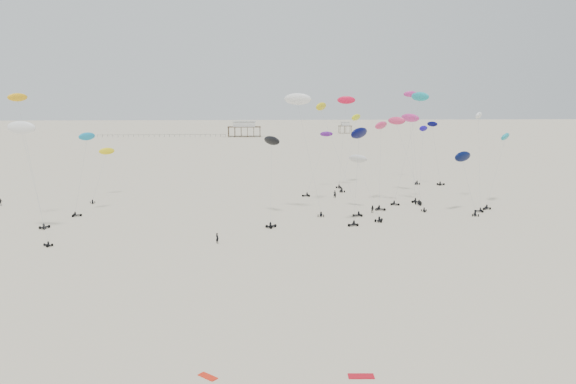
{
  "coord_description": "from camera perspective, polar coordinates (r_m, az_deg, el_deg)",
  "views": [
    {
      "loc": [
        -6.68,
        -9.62,
        23.1
      ],
      "look_at": [
        0.0,
        88.0,
        7.0
      ],
      "focal_mm": 35.0,
      "sensor_mm": 36.0,
      "label": 1
    }
  ],
  "objects": [
    {
      "name": "rig_8",
      "position": [
        152.86,
        6.63,
        6.05
      ],
      "size": [
        9.06,
        17.88,
        22.79
      ],
      "rotation": [
        0.0,
        0.0,
        0.09
      ],
      "color": "black",
      "rests_on": "ground"
    },
    {
      "name": "spectator_0",
      "position": [
        92.48,
        -7.19,
        -5.2
      ],
      "size": [
        0.88,
        0.89,
        2.03
      ],
      "primitive_type": "imported",
      "rotation": [
        0.0,
        0.0,
        2.32
      ],
      "color": "black",
      "rests_on": "ground"
    },
    {
      "name": "rig_13",
      "position": [
        104.29,
        7.13,
        4.39
      ],
      "size": [
        5.12,
        5.63,
        18.38
      ],
      "rotation": [
        0.0,
        0.0,
        2.02
      ],
      "color": "black",
      "rests_on": "ground"
    },
    {
      "name": "grounded_kite_b",
      "position": [
        50.27,
        -8.14,
        -18.11
      ],
      "size": [
        1.8,
        1.74,
        0.07
      ],
      "primitive_type": "cube",
      "rotation": [
        0.0,
        0.0,
        -0.75
      ],
      "color": "red",
      "rests_on": "ground"
    },
    {
      "name": "rig_3",
      "position": [
        130.61,
        13.37,
        2.28
      ],
      "size": [
        5.0,
        10.28,
        17.57
      ],
      "rotation": [
        0.0,
        0.0,
        3.15
      ],
      "color": "black",
      "rests_on": "ground"
    },
    {
      "name": "rig_17",
      "position": [
        105.54,
        -25.27,
        5.05
      ],
      "size": [
        10.34,
        12.22,
        20.95
      ],
      "rotation": [
        0.0,
        0.0,
        1.05
      ],
      "color": "black",
      "rests_on": "ground"
    },
    {
      "name": "rig_0",
      "position": [
        125.2,
        11.51,
        5.36
      ],
      "size": [
        6.55,
        12.35,
        20.39
      ],
      "rotation": [
        0.0,
        0.0,
        3.03
      ],
      "color": "black",
      "rests_on": "ground"
    },
    {
      "name": "rig_4",
      "position": [
        140.33,
        12.41,
        6.01
      ],
      "size": [
        5.83,
        18.23,
        22.18
      ],
      "rotation": [
        0.0,
        0.0,
        3.96
      ],
      "color": "black",
      "rests_on": "ground"
    },
    {
      "name": "rig_9",
      "position": [
        132.76,
        18.82,
        4.96
      ],
      "size": [
        7.59,
        17.58,
        24.06
      ],
      "rotation": [
        0.0,
        0.0,
        1.48
      ],
      "color": "black",
      "rests_on": "ground"
    },
    {
      "name": "rig_5",
      "position": [
        109.17,
        -1.67,
        3.17
      ],
      "size": [
        4.29,
        15.01,
        17.7
      ],
      "rotation": [
        0.0,
        0.0,
        5.38
      ],
      "color": "black",
      "rests_on": "ground"
    },
    {
      "name": "rig_18",
      "position": [
        164.62,
        12.53,
        6.93
      ],
      "size": [
        4.11,
        12.83,
        26.23
      ],
      "rotation": [
        0.0,
        0.0,
        6.31
      ],
      "color": "black",
      "rests_on": "ground"
    },
    {
      "name": "pavilion_small",
      "position": [
        395.77,
        5.83,
        6.45
      ],
      "size": [
        9.0,
        7.0,
        8.0
      ],
      "color": "brown",
      "rests_on": "ground"
    },
    {
      "name": "rig_20",
      "position": [
        141.2,
        -18.21,
        2.94
      ],
      "size": [
        3.92,
        13.97,
        14.92
      ],
      "rotation": [
        0.0,
        0.0,
        3.41
      ],
      "color": "black",
      "rests_on": "ground"
    },
    {
      "name": "rig_12",
      "position": [
        131.74,
        20.82,
        3.78
      ],
      "size": [
        9.6,
        10.02,
        16.8
      ],
      "rotation": [
        0.0,
        0.0,
        2.14
      ],
      "color": "black",
      "rests_on": "ground"
    },
    {
      "name": "rig_21",
      "position": [
        116.83,
        7.7,
        1.72
      ],
      "size": [
        5.23,
        17.17,
        16.74
      ],
      "rotation": [
        0.0,
        0.0,
        5.61
      ],
      "color": "black",
      "rests_on": "ground"
    },
    {
      "name": "rig_6",
      "position": [
        126.15,
        9.41,
        4.71
      ],
      "size": [
        5.77,
        13.81,
        19.39
      ],
      "rotation": [
        0.0,
        0.0,
        4.15
      ],
      "color": "black",
      "rests_on": "ground"
    },
    {
      "name": "rig_1",
      "position": [
        115.0,
        -25.0,
        4.65
      ],
      "size": [
        9.07,
        10.74,
        24.81
      ],
      "rotation": [
        0.0,
        0.0,
        5.72
      ],
      "color": "black",
      "rests_on": "ground"
    },
    {
      "name": "rig_14",
      "position": [
        126.87,
        12.74,
        7.17
      ],
      "size": [
        8.47,
        4.98,
        24.96
      ],
      "rotation": [
        0.0,
        0.0,
        4.02
      ],
      "color": "black",
      "rests_on": "ground"
    },
    {
      "name": "rig_16",
      "position": [
        120.5,
        17.5,
        2.6
      ],
      "size": [
        5.23,
        7.52,
        12.86
      ],
      "rotation": [
        0.0,
        0.0,
        6.04
      ],
      "color": "black",
      "rests_on": "ground"
    },
    {
      "name": "rig_2",
      "position": [
        143.19,
        3.16,
        3.64
      ],
      "size": [
        9.42,
        15.31,
        19.96
      ],
      "rotation": [
        0.0,
        0.0,
        1.77
      ],
      "color": "black",
      "rests_on": "ground"
    },
    {
      "name": "pavilion_main",
      "position": [
        360.13,
        -4.46,
        6.31
      ],
      "size": [
        21.0,
        13.0,
        9.8
      ],
      "color": "brown",
      "rests_on": "ground"
    },
    {
      "name": "rig_7",
      "position": [
        121.24,
        -20.05,
        3.08
      ],
      "size": [
        4.48,
        7.06,
        16.67
      ],
      "rotation": [
        0.0,
        0.0,
        4.82
      ],
      "color": "black",
      "rests_on": "ground"
    },
    {
      "name": "spectator_3",
      "position": [
        133.97,
        4.77,
        -0.62
      ],
      "size": [
        0.91,
        0.73,
        2.21
      ],
      "primitive_type": "imported",
      "rotation": [
        0.0,
        0.0,
        2.9
      ],
      "color": "black",
      "rests_on": "ground"
    },
    {
      "name": "spectator_2",
      "position": [
        139.43,
        -27.17,
        -1.24
      ],
      "size": [
        1.2,
        0.74,
        1.91
      ],
      "primitive_type": "imported",
      "rotation": [
        0.0,
        0.0,
        6.41
      ],
      "color": "black",
      "rests_on": "ground"
    },
    {
      "name": "ground_plane",
      "position": [
        211.0,
        -2.08,
        3.05
      ],
      "size": [
        900.0,
        900.0,
        0.0
      ],
      "primitive_type": "plane",
      "color": "beige"
    },
    {
      "name": "grounded_kite_a",
      "position": [
        50.25,
        7.44,
        -18.11
      ],
      "size": [
        2.25,
        1.04,
        0.08
      ],
      "primitive_type": "cube",
      "rotation": [
        0.0,
        0.0,
        -0.07
      ],
      "color": "#B40B19",
      "rests_on": "ground"
    },
    {
      "name": "spectator_1",
      "position": [
        117.34,
        8.58,
        -2.12
      ],
      "size": [
        1.02,
        0.75,
        1.87
      ],
      "primitive_type": "imported",
      "rotation": [
        0.0,
        0.0,
        6.03
      ],
      "color": "black",
      "rests_on": "ground"
    },
    {
      "name": "rig_11",
      "position": [
        158.08,
        14.86,
        3.78
      ],
      "size": [
        5.35,
        3.61,
        17.44
      ],
      "rotation": [
        0.0,
        0.0,
        4.89
      ],
      "color": "black",
      "rests_on": "ground"
    },
    {
      "name": "pier_fence",
      "position": [
        364.54,
        -12.7,
        5.6
      ],
      "size": [
        80.2,
        0.2,
        1.5
      ],
      "color": "black",
      "rests_on": "ground"
    },
    {
      "name": "rig_15",
      "position": [
        113.31,
        1.3,
        8.0
      ],
      "size": [
        8.32,
        6.91,
        24.68
      ],
      "rotation": [
        0.0,
        0.0,
        -0.2
      ],
      "color": "black",
      "rests_on": "ground"
    },
    {
      "name": "rig_10",
      "position": [
        121.29,
        4.25,
        6.17
      ],
      "size": [
        8.79,
        17.58,
        25.47
      ],
      "rotation": [
        0.0,
        0.0,
        1.8
      ],
      "color": "black",
      "rests_on": "ground"
    },
    {
      "name": "rig_19",
      "position": [
        148.1,
        5.79,
        7.36
      ],
      "size": [
        5.1,
        3.6,
        24.2
      ],
      "rotation": [
        0.0,
        0.0,
        3.5
      ],
      "color": "black",
      "rests_on": "ground"
    }
  ]
}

